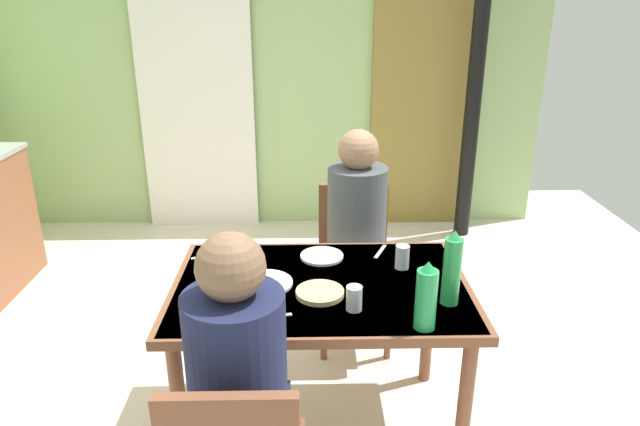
{
  "coord_description": "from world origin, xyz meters",
  "views": [
    {
      "loc": [
        0.37,
        -2.23,
        1.82
      ],
      "look_at": [
        0.42,
        -0.03,
        0.98
      ],
      "focal_mm": 31.84,
      "sensor_mm": 36.0,
      "label": 1
    }
  ],
  "objects_px": {
    "water_bottle_green_far": "(426,297)",
    "water_bottle_green_near": "(452,269)",
    "serving_bowl_center": "(208,297)",
    "person_far_diner": "(357,215)",
    "chair_far_diner": "(354,255)",
    "person_near_diner": "(237,366)",
    "dining_table": "(321,301)"
  },
  "relations": [
    {
      "from": "serving_bowl_center",
      "to": "person_far_diner",
      "type": "bearing_deg",
      "value": 50.95
    },
    {
      "from": "dining_table",
      "to": "person_near_diner",
      "type": "relative_size",
      "value": 1.57
    },
    {
      "from": "water_bottle_green_far",
      "to": "chair_far_diner",
      "type": "bearing_deg",
      "value": 98.32
    },
    {
      "from": "person_near_diner",
      "to": "person_far_diner",
      "type": "height_order",
      "value": "same"
    },
    {
      "from": "chair_far_diner",
      "to": "water_bottle_green_far",
      "type": "bearing_deg",
      "value": 98.32
    },
    {
      "from": "water_bottle_green_near",
      "to": "water_bottle_green_far",
      "type": "xyz_separation_m",
      "value": [
        -0.13,
        -0.17,
        -0.02
      ]
    },
    {
      "from": "chair_far_diner",
      "to": "water_bottle_green_near",
      "type": "xyz_separation_m",
      "value": [
        0.29,
        -0.92,
        0.37
      ]
    },
    {
      "from": "dining_table",
      "to": "water_bottle_green_near",
      "type": "relative_size",
      "value": 4.04
    },
    {
      "from": "water_bottle_green_far",
      "to": "person_near_diner",
      "type": "bearing_deg",
      "value": -155.26
    },
    {
      "from": "chair_far_diner",
      "to": "serving_bowl_center",
      "type": "relative_size",
      "value": 5.12
    },
    {
      "from": "water_bottle_green_near",
      "to": "serving_bowl_center",
      "type": "bearing_deg",
      "value": 179.28
    },
    {
      "from": "person_far_diner",
      "to": "serving_bowl_center",
      "type": "distance_m",
      "value": 0.99
    },
    {
      "from": "person_far_diner",
      "to": "water_bottle_green_near",
      "type": "distance_m",
      "value": 0.84
    },
    {
      "from": "dining_table",
      "to": "water_bottle_green_far",
      "type": "height_order",
      "value": "water_bottle_green_far"
    },
    {
      "from": "person_far_diner",
      "to": "dining_table",
      "type": "bearing_deg",
      "value": 72.31
    },
    {
      "from": "water_bottle_green_far",
      "to": "water_bottle_green_near",
      "type": "bearing_deg",
      "value": 52.82
    },
    {
      "from": "person_near_diner",
      "to": "serving_bowl_center",
      "type": "relative_size",
      "value": 4.53
    },
    {
      "from": "person_near_diner",
      "to": "person_far_diner",
      "type": "distance_m",
      "value": 1.32
    },
    {
      "from": "person_far_diner",
      "to": "water_bottle_green_near",
      "type": "bearing_deg",
      "value": 110.13
    },
    {
      "from": "person_near_diner",
      "to": "water_bottle_green_near",
      "type": "distance_m",
      "value": 0.88
    },
    {
      "from": "water_bottle_green_far",
      "to": "dining_table",
      "type": "bearing_deg",
      "value": 136.98
    },
    {
      "from": "dining_table",
      "to": "water_bottle_green_near",
      "type": "xyz_separation_m",
      "value": [
        0.48,
        -0.16,
        0.22
      ]
    },
    {
      "from": "person_far_diner",
      "to": "water_bottle_green_far",
      "type": "relative_size",
      "value": 3.0
    },
    {
      "from": "person_near_diner",
      "to": "person_far_diner",
      "type": "xyz_separation_m",
      "value": [
        0.46,
        1.24,
        0.0
      ]
    },
    {
      "from": "chair_far_diner",
      "to": "water_bottle_green_near",
      "type": "bearing_deg",
      "value": 107.34
    },
    {
      "from": "dining_table",
      "to": "chair_far_diner",
      "type": "xyz_separation_m",
      "value": [
        0.2,
        0.76,
        -0.15
      ]
    },
    {
      "from": "chair_far_diner",
      "to": "person_near_diner",
      "type": "height_order",
      "value": "person_near_diner"
    },
    {
      "from": "dining_table",
      "to": "serving_bowl_center",
      "type": "bearing_deg",
      "value": -160.4
    },
    {
      "from": "chair_far_diner",
      "to": "water_bottle_green_near",
      "type": "height_order",
      "value": "water_bottle_green_near"
    },
    {
      "from": "dining_table",
      "to": "water_bottle_green_near",
      "type": "distance_m",
      "value": 0.56
    },
    {
      "from": "water_bottle_green_far",
      "to": "serving_bowl_center",
      "type": "relative_size",
      "value": 1.51
    },
    {
      "from": "water_bottle_green_near",
      "to": "water_bottle_green_far",
      "type": "relative_size",
      "value": 1.16
    }
  ]
}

